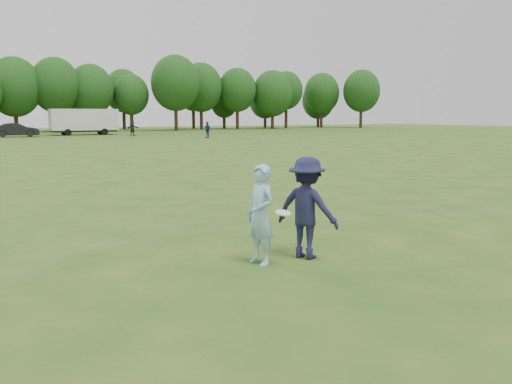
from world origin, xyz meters
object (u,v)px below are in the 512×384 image
Objects in this scene: field_cone at (263,137)px; defender at (307,208)px; player_far_b at (207,130)px; car_f at (17,130)px; cargo_trailer at (84,121)px; player_far_d at (132,128)px; thrower at (260,215)px.

defender is at bearing -119.33° from field_cone.
car_f is at bearing -141.25° from player_far_b.
car_f is at bearing 143.23° from field_cone.
car_f is 8.44m from cargo_trailer.
player_far_d is at bearing -42.68° from defender.
player_far_d reaches higher than car_f.
thrower is 59.01m from car_f.
defender is 48.44m from field_cone.
field_cone is at bearing 141.45° from thrower.
player_far_b is 1.00× the size of player_far_d.
player_far_d is at bearing -165.27° from player_far_b.
thrower is 5.75× the size of field_cone.
player_far_d reaches higher than field_cone.
car_f is (2.17, 58.97, -0.08)m from thrower.
cargo_trailer reaches higher than defender.
player_far_b reaches higher than car_f.
player_far_b is at bearing 138.13° from field_cone.
cargo_trailer is at bearing -66.61° from car_f.
thrower is 0.19× the size of cargo_trailer.
field_cone is 0.03× the size of cargo_trailer.
field_cone is at bearing -120.96° from car_f.
car_f is at bearing -162.42° from cargo_trailer.
thrower is 0.36× the size of car_f.
field_cone is (23.73, 42.23, -0.76)m from defender.
thrower is at bearing -120.31° from field_cone.
defender reaches higher than player_far_d.
player_far_b is (19.09, 46.39, -0.02)m from defender.
player_far_d is 0.20× the size of cargo_trailer.
player_far_b is 5.93× the size of field_cone.
cargo_trailer reaches higher than field_cone.
car_f is (1.24, 59.03, -0.12)m from defender.
cargo_trailer is (10.16, 61.50, 0.91)m from thrower.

